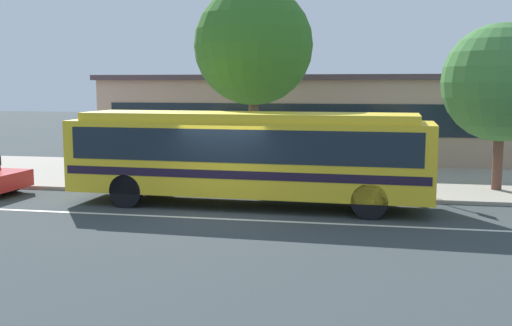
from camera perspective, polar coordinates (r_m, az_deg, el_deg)
ground_plane at (r=17.40m, az=-3.17°, el=-4.69°), size 120.00×120.00×0.00m
sidewalk_slab at (r=23.65m, az=0.69°, el=-1.32°), size 60.00×8.00×0.12m
lane_stripe_center at (r=16.64m, az=-3.85°, el=-5.25°), size 56.00×0.16×0.01m
transit_bus at (r=18.14m, az=-0.74°, el=1.05°), size 10.89×2.85×2.81m
pedestrian_waiting_near_sign at (r=20.26m, az=12.12°, el=-0.08°), size 0.44×0.44×1.62m
pedestrian_walking_along_curb at (r=20.13m, az=7.10°, el=0.19°), size 0.48×0.48×1.74m
bus_stop_sign at (r=19.83m, az=15.89°, el=1.20°), size 0.08×0.44×2.29m
street_tree_near_stop at (r=22.58m, az=-0.23°, el=10.96°), size 4.37×4.37×7.14m
street_tree_mid_block at (r=21.78m, az=22.13°, el=7.02°), size 3.93×3.93×5.56m
station_building at (r=30.24m, az=4.52°, el=4.36°), size 19.26×7.10×4.09m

